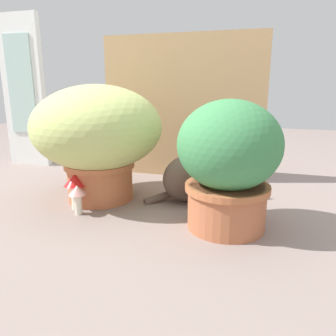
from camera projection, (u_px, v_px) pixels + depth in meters
The scene contains 8 objects.
ground_plane at pixel (137, 209), 1.42m from camera, with size 6.00×6.00×0.00m, color gray.
cardboard_backdrop at pixel (182, 108), 1.84m from camera, with size 0.93×0.03×0.80m, color tan.
window_panel_white at pixel (24, 92), 2.11m from camera, with size 0.30×0.05×0.96m.
grass_planter at pixel (98, 134), 1.47m from camera, with size 0.58×0.58×0.53m.
leafy_planter at pixel (228, 161), 1.18m from camera, with size 0.38×0.38×0.48m.
cat at pixel (193, 175), 1.50m from camera, with size 0.36×0.30×0.32m.
mushroom_ornament_red at pixel (75, 185), 1.40m from camera, with size 0.09×0.09×0.16m.
mushroom_ornament_pink at pixel (78, 194), 1.34m from camera, with size 0.08×0.08×0.13m.
Camera 1 is at (0.52, -1.23, 0.53)m, focal length 34.74 mm.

